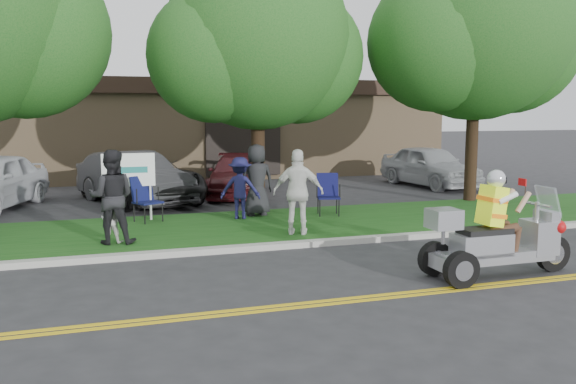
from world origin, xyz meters
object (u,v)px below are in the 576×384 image
object	(u,v)px
lawn_chair_b	(145,196)
parked_car_right	(237,176)
parked_car_mid	(141,178)
parked_car_far_right	(430,166)
parked_car_left	(134,178)
spectator_adult_mid	(112,197)
lawn_chair_a	(328,191)
trike_scooter	(495,240)
spectator_adult_right	(298,192)

from	to	relation	value
lawn_chair_b	parked_car_right	xyz separation A→B (m)	(3.35, 4.48, -0.08)
parked_car_mid	parked_car_far_right	world-z (taller)	parked_car_far_right
parked_car_left	parked_car_far_right	distance (m)	10.59
lawn_chair_b	parked_car_mid	distance (m)	3.88
spectator_adult_mid	parked_car_right	world-z (taller)	spectator_adult_mid
lawn_chair_a	trike_scooter	bearing A→B (deg)	-69.73
lawn_chair_b	parked_car_left	world-z (taller)	parked_car_left
spectator_adult_mid	spectator_adult_right	world-z (taller)	spectator_adult_mid
parked_car_mid	spectator_adult_right	bearing A→B (deg)	-83.63
spectator_adult_mid	parked_car_mid	size ratio (longest dim) A/B	0.36
spectator_adult_mid	parked_car_right	xyz separation A→B (m)	(4.19, 6.82, -0.41)
trike_scooter	spectator_adult_right	size ratio (longest dim) A/B	1.50
parked_car_far_right	trike_scooter	bearing A→B (deg)	-122.37
spectator_adult_mid	parked_car_left	size ratio (longest dim) A/B	0.41
spectator_adult_mid	parked_car_far_right	size ratio (longest dim) A/B	0.43
parked_car_left	spectator_adult_right	bearing A→B (deg)	-87.84
lawn_chair_b	parked_car_left	bearing A→B (deg)	61.75
lawn_chair_a	lawn_chair_b	world-z (taller)	lawn_chair_b
parked_car_left	parked_car_mid	xyz separation A→B (m)	(0.24, 0.26, -0.03)
parked_car_mid	lawn_chair_b	bearing A→B (deg)	-110.17
parked_car_right	parked_car_far_right	size ratio (longest dim) A/B	1.00
trike_scooter	spectator_adult_right	distance (m)	4.46
parked_car_mid	parked_car_far_right	bearing A→B (deg)	-13.39
parked_car_left	parked_car_mid	distance (m)	0.35
lawn_chair_a	parked_car_far_right	distance (m)	7.77
parked_car_left	parked_car_far_right	size ratio (longest dim) A/B	1.06
lawn_chair_a	parked_car_far_right	world-z (taller)	parked_car_far_right
lawn_chair_b	spectator_adult_mid	xyz separation A→B (m)	(-0.84, -2.34, 0.33)
lawn_chair_b	parked_car_far_right	world-z (taller)	parked_car_far_right
spectator_adult_right	parked_car_left	bearing A→B (deg)	-42.28
trike_scooter	parked_car_left	world-z (taller)	trike_scooter
trike_scooter	parked_car_mid	size ratio (longest dim) A/B	0.52
spectator_adult_right	parked_car_left	size ratio (longest dim) A/B	0.40
lawn_chair_b	parked_car_right	world-z (taller)	parked_car_right
spectator_adult_right	parked_car_mid	xyz separation A→B (m)	(-2.79, 6.52, -0.29)
spectator_adult_mid	parked_car_far_right	world-z (taller)	spectator_adult_mid
parked_car_left	parked_car_mid	bearing A→B (deg)	24.12
lawn_chair_a	parked_car_left	world-z (taller)	parked_car_left
lawn_chair_b	parked_car_far_right	size ratio (longest dim) A/B	0.25
parked_car_mid	parked_car_left	bearing A→B (deg)	-149.05
parked_car_left	lawn_chair_b	bearing A→B (deg)	-113.51
lawn_chair_b	parked_car_right	bearing A→B (deg)	24.88
lawn_chair_a	parked_car_right	world-z (taller)	parked_car_right
parked_car_mid	lawn_chair_a	bearing A→B (deg)	-61.83
trike_scooter	parked_car_mid	bearing A→B (deg)	114.96
spectator_adult_mid	parked_car_left	xyz separation A→B (m)	(0.83, 5.95, -0.28)
trike_scooter	lawn_chair_b	world-z (taller)	trike_scooter
spectator_adult_right	parked_car_right	xyz separation A→B (m)	(0.33, 7.13, -0.39)
lawn_chair_a	spectator_adult_mid	size ratio (longest dim) A/B	0.56
lawn_chair_b	trike_scooter	bearing A→B (deg)	-80.12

